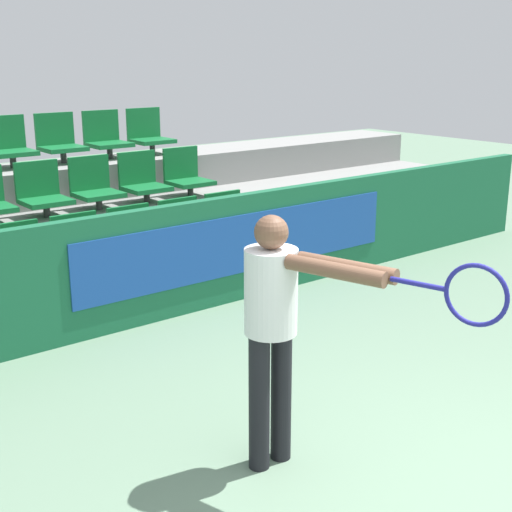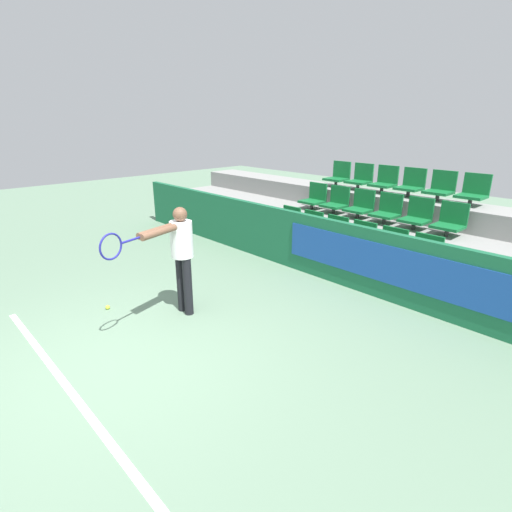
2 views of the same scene
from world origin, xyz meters
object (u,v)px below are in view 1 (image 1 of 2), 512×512
(stadium_chair_4, at_px, (184,230))
(stadium_chair_10, at_px, (143,181))
(stadium_chair_1, at_px, (20,259))
(stadium_chair_2, at_px, (81,248))
(stadium_chair_5, at_px, (229,222))
(stadium_chair_9, at_px, (95,186))
(stadium_chair_3, at_px, (135,238))
(stadium_chair_11, at_px, (186,175))
(stadium_chair_17, at_px, (149,134))
(tennis_player, at_px, (281,317))
(stadium_chair_8, at_px, (42,193))
(stadium_chair_14, at_px, (9,145))
(stadium_chair_16, at_px, (106,138))
(stadium_chair_15, at_px, (60,141))

(stadium_chair_4, bearing_deg, stadium_chair_10, 90.00)
(stadium_chair_1, relative_size, stadium_chair_10, 1.00)
(stadium_chair_2, height_order, stadium_chair_5, same)
(stadium_chair_1, xyz_separation_m, stadium_chair_9, (1.20, 0.86, 0.41))
(stadium_chair_3, distance_m, stadium_chair_11, 1.53)
(stadium_chair_17, bearing_deg, stadium_chair_11, -90.00)
(stadium_chair_3, height_order, stadium_chair_5, same)
(stadium_chair_11, relative_size, tennis_player, 0.36)
(stadium_chair_9, bearing_deg, stadium_chair_4, -55.10)
(stadium_chair_2, relative_size, stadium_chair_11, 1.00)
(stadium_chair_4, distance_m, stadium_chair_5, 0.60)
(stadium_chair_11, height_order, tennis_player, tennis_player)
(stadium_chair_4, height_order, stadium_chair_9, stadium_chair_9)
(stadium_chair_1, height_order, tennis_player, tennis_player)
(stadium_chair_3, height_order, stadium_chair_9, stadium_chair_9)
(stadium_chair_3, height_order, stadium_chair_10, stadium_chair_10)
(stadium_chair_5, relative_size, stadium_chair_8, 1.00)
(stadium_chair_4, bearing_deg, stadium_chair_17, 70.77)
(stadium_chair_17, distance_m, tennis_player, 5.44)
(stadium_chair_17, bearing_deg, stadium_chair_14, 180.00)
(stadium_chair_5, distance_m, stadium_chair_8, 2.03)
(stadium_chair_3, bearing_deg, stadium_chair_17, 55.10)
(stadium_chair_4, xyz_separation_m, stadium_chair_16, (0.00, 1.71, 0.83))
(stadium_chair_3, height_order, stadium_chair_17, stadium_chair_17)
(stadium_chair_8, relative_size, tennis_player, 0.36)
(stadium_chair_1, distance_m, stadium_chair_14, 1.99)
(stadium_chair_10, height_order, stadium_chair_16, stadium_chair_16)
(stadium_chair_2, bearing_deg, stadium_chair_9, 55.10)
(stadium_chair_4, bearing_deg, stadium_chair_3, 180.00)
(stadium_chair_4, height_order, stadium_chair_15, stadium_chair_15)
(stadium_chair_5, relative_size, stadium_chair_17, 1.00)
(stadium_chair_8, relative_size, stadium_chair_16, 1.00)
(stadium_chair_1, distance_m, stadium_chair_8, 1.12)
(stadium_chair_9, relative_size, stadium_chair_11, 1.00)
(stadium_chair_10, bearing_deg, stadium_chair_1, -154.46)
(stadium_chair_15, bearing_deg, stadium_chair_17, 0.00)
(stadium_chair_2, height_order, stadium_chair_11, stadium_chair_11)
(stadium_chair_4, relative_size, stadium_chair_8, 1.00)
(stadium_chair_10, bearing_deg, stadium_chair_2, -144.37)
(stadium_chair_11, bearing_deg, stadium_chair_16, 124.90)
(stadium_chair_3, relative_size, stadium_chair_14, 1.00)
(stadium_chair_8, xyz_separation_m, stadium_chair_9, (0.60, 0.00, 0.00))
(stadium_chair_1, bearing_deg, stadium_chair_17, 35.63)
(stadium_chair_2, xyz_separation_m, stadium_chair_11, (1.79, 0.86, 0.41))
(stadium_chair_8, xyz_separation_m, stadium_chair_10, (1.20, 0.00, 0.00))
(stadium_chair_15, bearing_deg, stadium_chair_4, -70.77)
(stadium_chair_1, distance_m, stadium_chair_11, 2.57)
(stadium_chair_8, height_order, stadium_chair_11, same)
(stadium_chair_11, bearing_deg, stadium_chair_5, -90.00)
(stadium_chair_16, bearing_deg, stadium_chair_17, 0.00)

